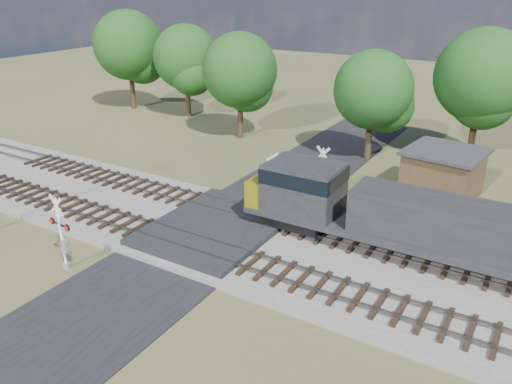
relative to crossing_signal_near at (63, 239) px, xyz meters
The scene contains 10 objects.
ground 8.45m from the crossing_signal_near, 57.54° to the left, with size 160.00×160.00×0.00m, color #3F4A27.
ballast_bed 16.34m from the crossing_signal_near, 27.38° to the left, with size 140.00×10.00×0.30m, color gray.
road 8.45m from the crossing_signal_near, 57.54° to the left, with size 7.00×60.00×0.08m, color black.
crossing_panel 8.81m from the crossing_signal_near, 59.31° to the left, with size 7.00×9.00×0.62m, color #262628.
track_near 9.15m from the crossing_signal_near, 33.36° to the left, with size 140.00×2.60×0.33m.
track_far 12.59m from the crossing_signal_near, 52.85° to the left, with size 140.00×2.60×0.33m.
crossing_signal_near is the anchor object (origin of this frame).
crossing_signal_far 16.84m from the crossing_signal_near, 61.77° to the left, with size 1.65×0.38×4.10m.
equipment_shed 25.24m from the crossing_signal_near, 54.04° to the left, with size 5.64×5.64×3.42m.
treeline 30.39m from the crossing_signal_near, 67.60° to the left, with size 81.68×12.07×11.36m.
Camera 1 is at (16.03, -21.46, 14.15)m, focal length 35.00 mm.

